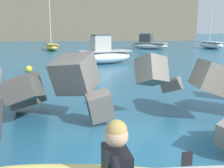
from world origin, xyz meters
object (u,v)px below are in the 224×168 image
object	(u,v)px
mooring_buoy_inner	(29,69)
boat_mid_centre	(104,54)
boat_near_right	(211,45)
boat_mid_left	(52,46)
boat_near_left	(148,44)

from	to	relation	value
mooring_buoy_inner	boat_mid_centre	bearing A→B (deg)	38.87
boat_near_right	boat_mid_left	distance (m)	23.58
boat_mid_left	mooring_buoy_inner	xyz separation A→B (m)	(1.08, -20.03, -0.32)
boat_near_left	mooring_buoy_inner	size ratio (longest dim) A/B	13.05
boat_near_right	boat_mid_left	xyz separation A→B (m)	(-23.55, -1.22, -0.06)
mooring_buoy_inner	boat_mid_left	bearing A→B (deg)	93.08
boat_near_left	boat_mid_left	world-z (taller)	boat_mid_left
boat_near_left	boat_mid_left	bearing A→B (deg)	-173.77
boat_mid_centre	mooring_buoy_inner	distance (m)	6.84
boat_near_right	boat_mid_centre	distance (m)	24.14
boat_mid_centre	boat_near_right	bearing A→B (deg)	44.68
boat_near_right	boat_mid_centre	size ratio (longest dim) A/B	1.25
boat_near_left	boat_near_right	size ratio (longest dim) A/B	0.90
boat_mid_left	boat_mid_centre	world-z (taller)	boat_mid_left
boat_near_left	mooring_buoy_inner	world-z (taller)	boat_near_left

